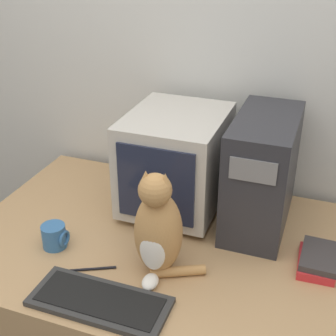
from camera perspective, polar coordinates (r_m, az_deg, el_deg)
The scene contains 9 objects.
wall_back at distance 2.00m, azimuth 4.92°, elevation 11.90°, with size 7.00×0.05×2.50m.
desk at distance 1.99m, azimuth -0.66°, elevation -17.53°, with size 1.46×0.97×0.76m.
crt_monitor at distance 1.84m, azimuth 0.93°, elevation 0.87°, with size 0.36×0.44×0.40m.
computer_tower at distance 1.77m, azimuth 11.37°, elevation -0.51°, with size 0.22×0.45×0.43m.
keyboard at distance 1.50m, azimuth -8.32°, elevation -15.80°, with size 0.43×0.18×0.02m.
cat at distance 1.51m, azimuth -1.23°, elevation -7.55°, with size 0.25×0.22×0.39m.
book_stack at distance 1.69m, azimuth 17.82°, elevation -10.66°, with size 0.14×0.19×0.05m.
pen at distance 1.63m, azimuth -9.13°, elevation -12.05°, with size 0.14×0.08×0.01m.
mug at distance 1.74m, azimuth -13.65°, elevation -8.09°, with size 0.09×0.09×0.09m.
Camera 1 is at (0.50, -0.82, 1.79)m, focal length 50.00 mm.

